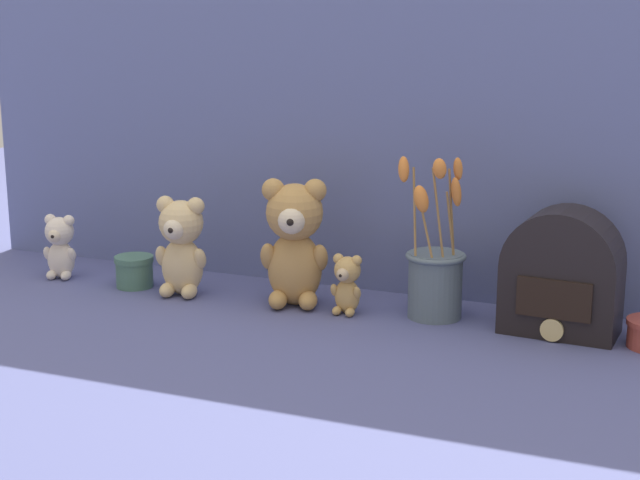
{
  "coord_description": "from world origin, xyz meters",
  "views": [
    {
      "loc": [
        0.68,
        -1.63,
        0.56
      ],
      "look_at": [
        0.0,
        0.02,
        0.13
      ],
      "focal_mm": 55.0,
      "sensor_mm": 36.0,
      "label": 1
    }
  ],
  "objects_px": {
    "teddy_bear_tiny": "(346,283)",
    "teddy_bear_small": "(60,245)",
    "teddy_bear_medium": "(181,244)",
    "vintage_radio": "(562,278)",
    "decorative_tin_tall": "(135,271)",
    "teddy_bear_large": "(294,240)",
    "flower_vase": "(435,275)"
  },
  "relations": [
    {
      "from": "teddy_bear_large",
      "to": "teddy_bear_tiny",
      "type": "distance_m",
      "value": 0.13
    },
    {
      "from": "teddy_bear_tiny",
      "to": "teddy_bear_small",
      "type": "bearing_deg",
      "value": 179.61
    },
    {
      "from": "teddy_bear_small",
      "to": "flower_vase",
      "type": "height_order",
      "value": "flower_vase"
    },
    {
      "from": "teddy_bear_medium",
      "to": "vintage_radio",
      "type": "xyz_separation_m",
      "value": [
        0.73,
        0.05,
        -0.0
      ]
    },
    {
      "from": "teddy_bear_small",
      "to": "teddy_bear_tiny",
      "type": "bearing_deg",
      "value": -0.39
    },
    {
      "from": "vintage_radio",
      "to": "decorative_tin_tall",
      "type": "relative_size",
      "value": 2.8
    },
    {
      "from": "teddy_bear_tiny",
      "to": "flower_vase",
      "type": "relative_size",
      "value": 0.37
    },
    {
      "from": "teddy_bear_large",
      "to": "decorative_tin_tall",
      "type": "bearing_deg",
      "value": -178.87
    },
    {
      "from": "teddy_bear_small",
      "to": "flower_vase",
      "type": "bearing_deg",
      "value": 2.72
    },
    {
      "from": "teddy_bear_medium",
      "to": "teddy_bear_small",
      "type": "height_order",
      "value": "teddy_bear_medium"
    },
    {
      "from": "teddy_bear_large",
      "to": "flower_vase",
      "type": "height_order",
      "value": "flower_vase"
    },
    {
      "from": "decorative_tin_tall",
      "to": "teddy_bear_large",
      "type": "bearing_deg",
      "value": 1.13
    },
    {
      "from": "teddy_bear_large",
      "to": "teddy_bear_tiny",
      "type": "xyz_separation_m",
      "value": [
        0.11,
        -0.02,
        -0.07
      ]
    },
    {
      "from": "teddy_bear_medium",
      "to": "teddy_bear_tiny",
      "type": "xyz_separation_m",
      "value": [
        0.34,
        0.01,
        -0.04
      ]
    },
    {
      "from": "vintage_radio",
      "to": "decorative_tin_tall",
      "type": "distance_m",
      "value": 0.85
    },
    {
      "from": "flower_vase",
      "to": "teddy_bear_small",
      "type": "bearing_deg",
      "value": -177.28
    },
    {
      "from": "teddy_bear_large",
      "to": "vintage_radio",
      "type": "relative_size",
      "value": 1.1
    },
    {
      "from": "teddy_bear_large",
      "to": "teddy_bear_medium",
      "type": "distance_m",
      "value": 0.24
    },
    {
      "from": "teddy_bear_medium",
      "to": "decorative_tin_tall",
      "type": "height_order",
      "value": "teddy_bear_medium"
    },
    {
      "from": "teddy_bear_tiny",
      "to": "flower_vase",
      "type": "xyz_separation_m",
      "value": [
        0.16,
        0.04,
        0.02
      ]
    },
    {
      "from": "teddy_bear_large",
      "to": "teddy_bear_small",
      "type": "xyz_separation_m",
      "value": [
        -0.53,
        -0.01,
        -0.06
      ]
    },
    {
      "from": "decorative_tin_tall",
      "to": "teddy_bear_medium",
      "type": "bearing_deg",
      "value": -7.33
    },
    {
      "from": "teddy_bear_medium",
      "to": "flower_vase",
      "type": "distance_m",
      "value": 0.5
    },
    {
      "from": "teddy_bear_small",
      "to": "teddy_bear_tiny",
      "type": "height_order",
      "value": "teddy_bear_small"
    },
    {
      "from": "teddy_bear_large",
      "to": "teddy_bear_small",
      "type": "bearing_deg",
      "value": -178.75
    },
    {
      "from": "flower_vase",
      "to": "vintage_radio",
      "type": "bearing_deg",
      "value": -0.03
    },
    {
      "from": "teddy_bear_large",
      "to": "decorative_tin_tall",
      "type": "xyz_separation_m",
      "value": [
        -0.35,
        -0.01,
        -0.1
      ]
    },
    {
      "from": "teddy_bear_tiny",
      "to": "flower_vase",
      "type": "distance_m",
      "value": 0.16
    },
    {
      "from": "vintage_radio",
      "to": "decorative_tin_tall",
      "type": "bearing_deg",
      "value": -177.75
    },
    {
      "from": "teddy_bear_tiny",
      "to": "vintage_radio",
      "type": "relative_size",
      "value": 0.51
    },
    {
      "from": "teddy_bear_small",
      "to": "vintage_radio",
      "type": "xyz_separation_m",
      "value": [
        1.03,
        0.04,
        0.03
      ]
    },
    {
      "from": "teddy_bear_small",
      "to": "flower_vase",
      "type": "relative_size",
      "value": 0.45
    }
  ]
}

